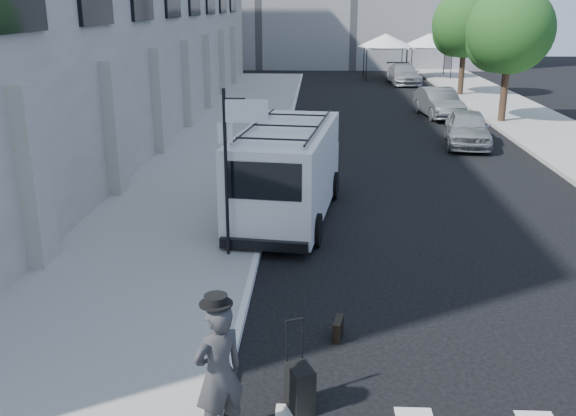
# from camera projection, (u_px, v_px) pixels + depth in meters

# --- Properties ---
(ground) EXTENTS (120.00, 120.00, 0.00)m
(ground) POSITION_uv_depth(u_px,v_px,m) (360.00, 338.00, 10.53)
(ground) COLOR black
(ground) RESTS_ON ground
(sidewalk_left) EXTENTS (4.50, 48.00, 0.15)m
(sidewalk_left) POSITION_uv_depth(u_px,v_px,m) (231.00, 137.00, 25.92)
(sidewalk_left) COLOR gray
(sidewalk_left) RESTS_ON ground
(sidewalk_right) EXTENTS (4.00, 56.00, 0.15)m
(sidewalk_right) POSITION_uv_depth(u_px,v_px,m) (532.00, 122.00, 29.13)
(sidewalk_right) COLOR gray
(sidewalk_right) RESTS_ON ground
(sign_pole) EXTENTS (1.03, 0.07, 3.50)m
(sign_pole) POSITION_uv_depth(u_px,v_px,m) (237.00, 138.00, 12.87)
(sign_pole) COLOR black
(sign_pole) RESTS_ON sidewalk_left
(tree_near) EXTENTS (3.80, 3.83, 6.03)m
(tree_near) POSITION_uv_depth(u_px,v_px,m) (507.00, 34.00, 28.16)
(tree_near) COLOR black
(tree_near) RESTS_ON ground
(tree_far) EXTENTS (3.80, 3.83, 6.03)m
(tree_far) POSITION_uv_depth(u_px,v_px,m) (463.00, 27.00, 36.72)
(tree_far) COLOR black
(tree_far) RESTS_ON ground
(tent_left) EXTENTS (4.00, 4.00, 3.20)m
(tent_left) POSITION_uv_depth(u_px,v_px,m) (386.00, 41.00, 45.68)
(tent_left) COLOR black
(tent_left) RESTS_ON ground
(tent_right) EXTENTS (4.00, 4.00, 3.20)m
(tent_right) POSITION_uv_depth(u_px,v_px,m) (430.00, 40.00, 46.01)
(tent_right) COLOR black
(tent_right) RESTS_ON ground
(businessman) EXTENTS (0.81, 0.78, 1.87)m
(businessman) POSITION_uv_depth(u_px,v_px,m) (219.00, 374.00, 7.80)
(businessman) COLOR #323234
(businessman) RESTS_ON ground
(briefcase) EXTENTS (0.19, 0.45, 0.34)m
(briefcase) POSITION_uv_depth(u_px,v_px,m) (338.00, 329.00, 10.46)
(briefcase) COLOR black
(briefcase) RESTS_ON ground
(suitcase) EXTENTS (0.44, 0.53, 1.25)m
(suitcase) POSITION_uv_depth(u_px,v_px,m) (300.00, 388.00, 8.57)
(suitcase) COLOR black
(suitcase) RESTS_ON ground
(cargo_van) EXTENTS (2.76, 6.37, 2.32)m
(cargo_van) POSITION_uv_depth(u_px,v_px,m) (288.00, 171.00, 16.21)
(cargo_van) COLOR silver
(cargo_van) RESTS_ON ground
(parked_car_a) EXTENTS (2.12, 4.16, 1.36)m
(parked_car_a) POSITION_uv_depth(u_px,v_px,m) (468.00, 128.00, 24.55)
(parked_car_a) COLOR gray
(parked_car_a) RESTS_ON ground
(parked_car_b) EXTENTS (1.96, 4.32, 1.37)m
(parked_car_b) POSITION_uv_depth(u_px,v_px,m) (439.00, 103.00, 30.78)
(parked_car_b) COLOR #4C4F53
(parked_car_b) RESTS_ON ground
(parked_car_c) EXTENTS (2.17, 4.73, 1.34)m
(parked_car_c) POSITION_uv_depth(u_px,v_px,m) (403.00, 74.00, 43.39)
(parked_car_c) COLOR gray
(parked_car_c) RESTS_ON ground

